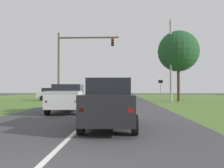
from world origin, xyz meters
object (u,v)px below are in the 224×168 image
at_px(traffic_light, 74,57).
at_px(utility_pole_right, 171,61).
at_px(red_suv_near, 110,102).
at_px(crossing_suv_far, 55,94).
at_px(oak_tree_right, 178,51).
at_px(pickup_truck_lead, 69,98).
at_px(keep_moving_sign, 161,87).

distance_m(traffic_light, utility_pole_right, 11.69).
bearing_deg(red_suv_near, crossing_suv_far, 112.48).
bearing_deg(oak_tree_right, red_suv_near, -112.28).
xyz_separation_m(crossing_suv_far, utility_pole_right, (14.99, -2.66, 4.10)).
height_order(red_suv_near, crossing_suv_far, red_suv_near).
distance_m(red_suv_near, pickup_truck_lead, 6.52).
bearing_deg(keep_moving_sign, crossing_suv_far, 164.81).
height_order(traffic_light, keep_moving_sign, traffic_light).
xyz_separation_m(pickup_truck_lead, traffic_light, (-1.99, 10.77, 4.39)).
bearing_deg(pickup_truck_lead, red_suv_near, -61.86).
bearing_deg(pickup_truck_lead, oak_tree_right, 50.54).
height_order(red_suv_near, keep_moving_sign, keep_moving_sign).
xyz_separation_m(traffic_light, keep_moving_sign, (10.19, 0.21, -3.60)).
distance_m(keep_moving_sign, utility_pole_right, 3.68).
relative_size(pickup_truck_lead, oak_tree_right, 0.59).
xyz_separation_m(pickup_truck_lead, crossing_suv_far, (-5.37, 14.66, -0.07)).
xyz_separation_m(traffic_light, utility_pole_right, (11.62, 1.23, -0.36)).
bearing_deg(oak_tree_right, crossing_suv_far, 174.64).
xyz_separation_m(red_suv_near, pickup_truck_lead, (-3.08, 5.75, -0.08)).
bearing_deg(crossing_suv_far, red_suv_near, -67.52).
height_order(red_suv_near, oak_tree_right, oak_tree_right).
relative_size(pickup_truck_lead, traffic_light, 0.64).
relative_size(red_suv_near, crossing_suv_far, 0.96).
bearing_deg(oak_tree_right, pickup_truck_lead, -129.46).
bearing_deg(traffic_light, oak_tree_right, 10.49).
bearing_deg(keep_moving_sign, red_suv_near, -107.00).
bearing_deg(crossing_suv_far, pickup_truck_lead, -69.89).
distance_m(pickup_truck_lead, oak_tree_right, 17.83).
distance_m(traffic_light, oak_tree_right, 13.06).
xyz_separation_m(oak_tree_right, crossing_suv_far, (-16.18, 1.52, -5.40)).
distance_m(keep_moving_sign, crossing_suv_far, 14.07).
bearing_deg(crossing_suv_far, utility_pole_right, -10.05).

